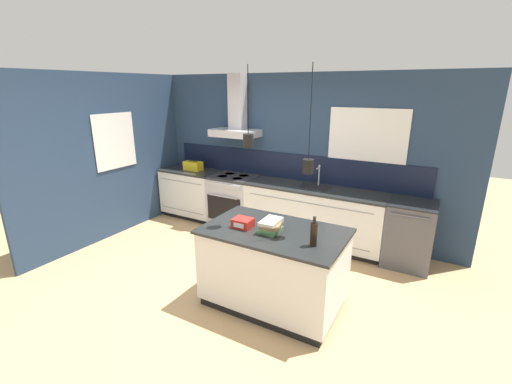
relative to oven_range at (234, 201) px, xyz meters
name	(u,v)px	position (x,y,z in m)	size (l,w,h in m)	color
ground_plane	(220,282)	(0.88, -1.69, -0.46)	(16.00, 16.00, 0.00)	tan
wall_back	(285,152)	(0.83, 0.32, 0.90)	(5.60, 2.15, 2.60)	navy
wall_left	(122,154)	(-1.55, -0.99, 0.85)	(0.08, 3.80, 2.60)	navy
counter_run_left	(193,193)	(-0.93, 0.01, 0.01)	(1.12, 0.64, 0.91)	black
counter_run_sink	(313,215)	(1.48, 0.01, 0.01)	(2.20, 0.64, 1.23)	black
oven_range	(234,201)	(0.00, 0.00, 0.00)	(0.77, 0.66, 0.91)	#B5B5BA
dishwasher	(409,234)	(2.87, 0.00, 0.00)	(0.61, 0.65, 0.91)	#4C4C51
kitchen_island	(274,267)	(1.66, -1.73, 0.00)	(1.53, 0.95, 0.91)	black
bottle_on_island	(314,234)	(2.16, -1.89, 0.58)	(0.07, 0.07, 0.30)	black
book_stack	(271,226)	(1.65, -1.78, 0.52)	(0.27, 0.35, 0.13)	#4C7F4C
red_supply_box	(243,223)	(1.33, -1.83, 0.50)	(0.21, 0.18, 0.10)	red
yellow_toolbox	(193,166)	(-0.88, 0.00, 0.54)	(0.34, 0.18, 0.19)	gold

